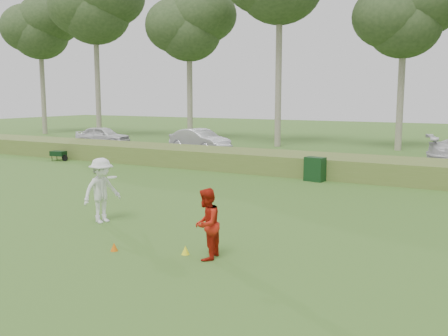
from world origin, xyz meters
The scene contains 15 objects.
ground centered at (0.00, 0.00, 0.00)m, with size 120.00×120.00×0.00m, color #366521.
reed_strip centered at (0.00, 12.00, 0.45)m, with size 80.00×3.00×0.90m, color #556E2C.
park_road centered at (0.00, 17.00, 0.03)m, with size 80.00×6.00×0.06m, color #2D2D2D.
tree_0 centered at (-30.00, 23.50, 9.72)m, with size 6.76×6.76×13.00m.
tree_1 centered at (-22.00, 22.20, 10.85)m, with size 7.54×7.54×14.50m.
tree_2 centered at (-14.00, 24.00, 8.97)m, with size 6.50×6.50×12.00m.
tree_4 centered at (2.00, 24.50, 8.59)m, with size 6.24×6.24×11.50m.
player_white centered at (-2.16, 0.65, 0.93)m, with size 1.01×1.33×1.86m.
player_red centered at (2.13, -0.72, 0.80)m, with size 0.78×0.61×1.60m, color red.
cone_orange centered at (-0.07, -1.27, 0.10)m, with size 0.18×0.18×0.19m, color orange.
cone_yellow centered at (1.54, -0.69, 0.10)m, with size 0.19×0.19×0.21m, color #FFFB1A.
utility_cabinet centered at (0.98, 10.29, 0.51)m, with size 0.82×0.51×1.02m, color #113315.
wheelbarrow centered at (-13.73, 9.89, 0.39)m, with size 1.12×0.63×0.54m.
car_left centered at (-17.28, 17.41, 0.73)m, with size 1.59×3.95×1.35m, color white.
car_mid centered at (-8.92, 17.13, 0.78)m, with size 1.53×4.38×1.44m, color silver.
Camera 1 is at (7.60, -9.96, 3.63)m, focal length 40.00 mm.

